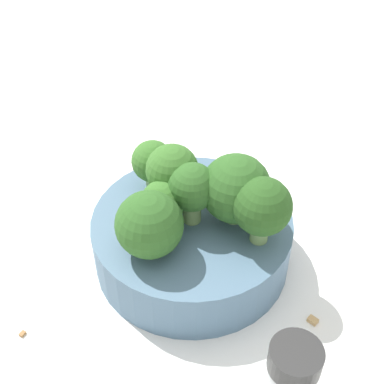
# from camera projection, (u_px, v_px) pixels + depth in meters

# --- Properties ---
(ground_plane) EXTENTS (3.00, 3.00, 0.00)m
(ground_plane) POSITION_uv_depth(u_px,v_px,m) (192.00, 258.00, 0.49)
(ground_plane) COLOR white
(bowl) EXTENTS (0.17, 0.17, 0.05)m
(bowl) POSITION_uv_depth(u_px,v_px,m) (192.00, 239.00, 0.48)
(bowl) COLOR slate
(bowl) RESTS_ON ground_plane
(broccoli_floret_0) EXTENTS (0.04, 0.04, 0.06)m
(broccoli_floret_0) POSITION_uv_depth(u_px,v_px,m) (190.00, 190.00, 0.43)
(broccoli_floret_0) COLOR #7A9E5B
(broccoli_floret_0) RESTS_ON bowl
(broccoli_floret_1) EXTENTS (0.05, 0.05, 0.06)m
(broccoli_floret_1) POSITION_uv_depth(u_px,v_px,m) (149.00, 225.00, 0.41)
(broccoli_floret_1) COLOR #84AD66
(broccoli_floret_1) RESTS_ON bowl
(broccoli_floret_2) EXTENTS (0.06, 0.06, 0.06)m
(broccoli_floret_2) POSITION_uv_depth(u_px,v_px,m) (236.00, 189.00, 0.44)
(broccoli_floret_2) COLOR #8EB770
(broccoli_floret_2) RESTS_ON bowl
(broccoli_floret_3) EXTENTS (0.04, 0.04, 0.05)m
(broccoli_floret_3) POSITION_uv_depth(u_px,v_px,m) (153.00, 162.00, 0.48)
(broccoli_floret_3) COLOR #84AD66
(broccoli_floret_3) RESTS_ON bowl
(broccoli_floret_4) EXTENTS (0.05, 0.05, 0.06)m
(broccoli_floret_4) POSITION_uv_depth(u_px,v_px,m) (172.00, 172.00, 0.45)
(broccoli_floret_4) COLOR #84AD66
(broccoli_floret_4) RESTS_ON bowl
(broccoli_floret_5) EXTENTS (0.04, 0.04, 0.04)m
(broccoli_floret_5) POSITION_uv_depth(u_px,v_px,m) (163.00, 203.00, 0.44)
(broccoli_floret_5) COLOR #8EB770
(broccoli_floret_5) RESTS_ON bowl
(broccoli_floret_6) EXTENTS (0.05, 0.05, 0.06)m
(broccoli_floret_6) POSITION_uv_depth(u_px,v_px,m) (262.00, 208.00, 0.42)
(broccoli_floret_6) COLOR #7A9E5B
(broccoli_floret_6) RESTS_ON bowl
(pepper_shaker) EXTENTS (0.04, 0.04, 0.08)m
(pepper_shaker) POSITION_uv_depth(u_px,v_px,m) (290.00, 383.00, 0.36)
(pepper_shaker) COLOR #B2B7BC
(pepper_shaker) RESTS_ON ground_plane
(almond_crumb_0) EXTENTS (0.01, 0.01, 0.01)m
(almond_crumb_0) POSITION_uv_depth(u_px,v_px,m) (22.00, 333.00, 0.43)
(almond_crumb_0) COLOR olive
(almond_crumb_0) RESTS_ON ground_plane
(almond_crumb_1) EXTENTS (0.01, 0.01, 0.01)m
(almond_crumb_1) POSITION_uv_depth(u_px,v_px,m) (313.00, 319.00, 0.44)
(almond_crumb_1) COLOR tan
(almond_crumb_1) RESTS_ON ground_plane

